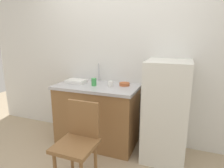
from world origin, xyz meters
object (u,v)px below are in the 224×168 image
cup_white (110,84)px  dish_tray (76,81)px  cup_green (94,82)px  chair (78,140)px  refrigerator (166,111)px  terracotta_bowl (124,84)px

cup_white → dish_tray: bearing=178.2°
dish_tray → cup_green: cup_green is taller
chair → dish_tray: (-0.51, 0.84, 0.41)m
refrigerator → cup_white: bearing=-179.8°
cup_white → refrigerator: bearing=0.2°
cup_green → cup_white: bearing=8.5°
refrigerator → cup_green: refrigerator is taller
refrigerator → chair: refrigerator is taller
dish_tray → cup_white: bearing=-1.8°
refrigerator → terracotta_bowl: 0.66m
refrigerator → terracotta_bowl: (-0.59, 0.12, 0.27)m
cup_white → cup_green: size_ratio=0.73×
dish_tray → refrigerator: bearing=-0.6°
terracotta_bowl → cup_green: (-0.40, -0.16, 0.03)m
chair → cup_green: 0.92m
cup_green → dish_tray: bearing=170.6°
dish_tray → chair: bearing=-58.7°
terracotta_bowl → cup_green: cup_green is taller
chair → cup_green: cup_green is taller
terracotta_bowl → cup_white: (-0.16, -0.12, 0.02)m
cup_white → cup_green: (-0.23, -0.04, 0.01)m
chair → terracotta_bowl: bearing=78.3°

